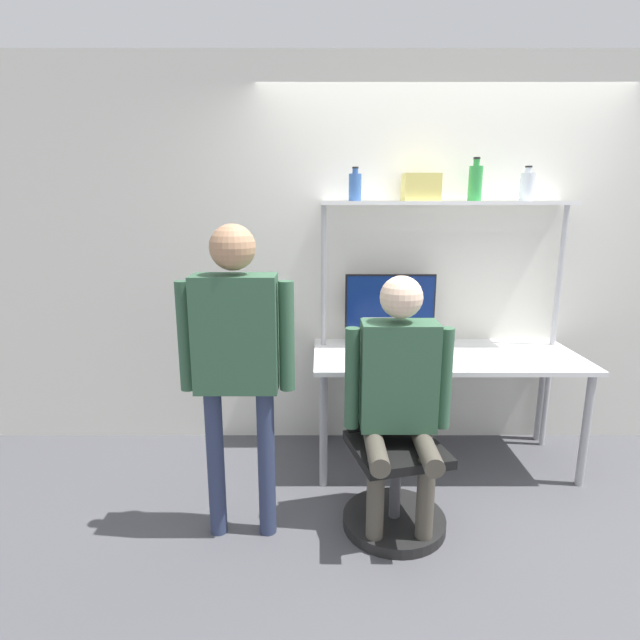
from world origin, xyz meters
name	(u,v)px	position (x,y,z in m)	size (l,w,h in m)	color
ground_plane	(455,492)	(0.00, 0.00, 0.00)	(12.00, 12.00, 0.00)	#4C4C51
wall_back	(437,258)	(0.00, 0.79, 1.35)	(8.00, 0.06, 2.70)	silver
desk	(446,365)	(0.00, 0.39, 0.69)	(1.73, 0.74, 0.76)	white
shelf_unit	(444,241)	(0.00, 0.62, 1.48)	(1.64, 0.27, 1.74)	white
monitor	(391,306)	(-0.34, 0.62, 1.04)	(0.62, 0.21, 0.49)	black
laptop	(386,350)	(-0.41, 0.25, 0.84)	(0.28, 0.26, 0.26)	silver
cell_phone	(428,365)	(-0.17, 0.15, 0.77)	(0.07, 0.15, 0.01)	black
office_chair	(393,474)	(-0.43, -0.29, 0.29)	(0.56, 0.56, 0.93)	black
person_seated	(400,386)	(-0.42, -0.34, 0.82)	(0.56, 0.47, 1.38)	#4C473D
person_standing	(237,345)	(-1.24, -0.38, 1.04)	(0.57, 0.22, 1.64)	#2D3856
bottle_green	(476,183)	(0.19, 0.62, 1.86)	(0.09, 0.09, 0.28)	#2D8C3F
bottle_clear	(528,186)	(0.52, 0.62, 1.84)	(0.09, 0.09, 0.22)	silver
bottle_blue	(356,187)	(-0.60, 0.62, 1.83)	(0.08, 0.08, 0.22)	#335999
storage_box	(422,187)	(-0.17, 0.62, 1.83)	(0.23, 0.18, 0.17)	#DBCC66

